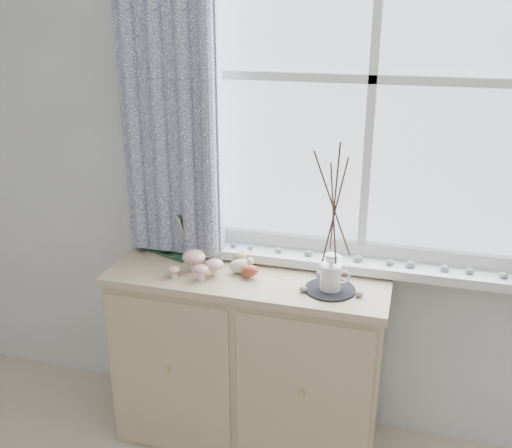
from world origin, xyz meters
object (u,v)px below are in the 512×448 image
Objects in this scene: botanical_book at (165,233)px; sideboard at (248,359)px; twig_pitcher at (334,204)px; toadstool_cluster at (198,263)px.

sideboard is at bearing 7.95° from botanical_book.
sideboard is 0.87m from twig_pitcher.
sideboard is 1.89× the size of twig_pitcher.
sideboard is 0.68m from botanical_book.
botanical_book is (-0.42, 0.09, 0.53)m from sideboard.
sideboard is 5.30× the size of toadstool_cluster.
botanical_book is 0.48× the size of twig_pitcher.
toadstool_cluster is (-0.20, -0.06, 0.48)m from sideboard.
botanical_book is 0.84m from twig_pitcher.
botanical_book is 0.27m from toadstool_cluster.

